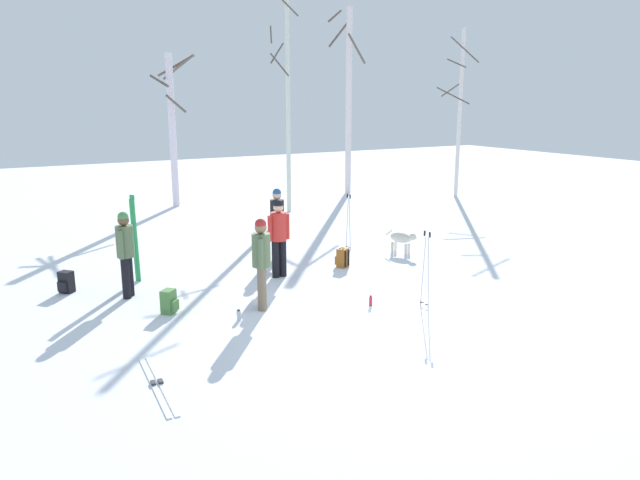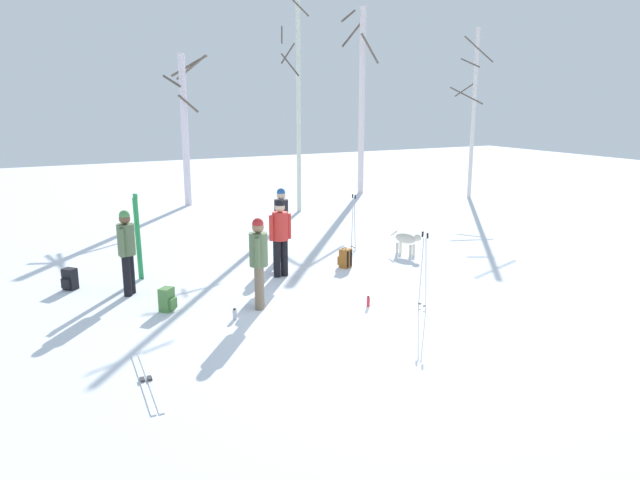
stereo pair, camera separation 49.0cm
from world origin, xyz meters
name	(u,v)px [view 2 (the right image)]	position (x,y,z in m)	size (l,w,h in m)	color
ground_plane	(395,321)	(0.00, 0.00, 0.00)	(60.00, 60.00, 0.00)	white
person_0	(259,257)	(-1.84, 1.77, 0.98)	(0.34, 0.47, 1.72)	#72604C
person_1	(127,247)	(-3.84, 3.72, 0.98)	(0.34, 0.45, 1.72)	black
person_2	(280,233)	(-0.65, 3.48, 0.98)	(0.52, 0.34, 1.72)	black
person_3	(281,218)	(0.06, 5.00, 0.98)	(0.36, 0.43, 1.72)	#4C4C56
dog	(407,239)	(2.94, 3.76, 0.39)	(0.43, 0.85, 0.57)	beige
ski_pair_planted_0	(138,237)	(-3.43, 4.71, 0.93)	(0.11, 0.14, 1.87)	green
ski_pair_lying_0	(146,382)	(-4.39, -0.35, 0.01)	(0.30, 1.96, 0.05)	white
ski_poles_0	(424,268)	(0.84, 0.33, 0.78)	(0.07, 0.25, 1.46)	#B2B2BC
ski_poles_1	(354,221)	(1.99, 4.80, 0.77)	(0.07, 0.23, 1.45)	#B2B2BC
backpack_0	(167,300)	(-3.41, 2.41, 0.21)	(0.34, 0.35, 0.44)	#4C7F3F
backpack_1	(345,258)	(0.98, 3.46, 0.21)	(0.32, 0.34, 0.44)	#99591E
backpack_2	(70,279)	(-4.87, 4.63, 0.21)	(0.35, 0.34, 0.44)	black
water_bottle_0	(368,301)	(0.00, 0.89, 0.10)	(0.06, 0.06, 0.22)	red
water_bottle_1	(235,314)	(-2.46, 1.41, 0.10)	(0.08, 0.08, 0.21)	silver
birch_tree_1	(185,126)	(0.09, 13.43, 2.87)	(1.65, 1.64, 5.36)	silver
birch_tree_2	(298,97)	(3.11, 10.40, 3.88)	(0.90, 1.24, 7.50)	silver
birch_tree_3	(361,98)	(7.16, 12.97, 3.82)	(1.45, 1.46, 7.29)	silver
birch_tree_4	(473,112)	(10.37, 10.00, 3.33)	(1.42, 1.45, 6.41)	silver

